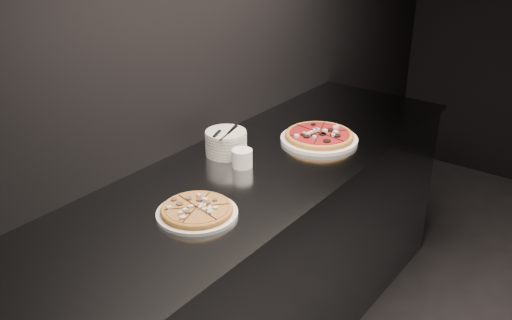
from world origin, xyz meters
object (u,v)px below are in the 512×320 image
Objects in this scene: counter at (258,257)px; cutlery at (225,132)px; plate_stack at (226,143)px; pizza_mushroom at (197,211)px; ramekin at (242,158)px; pizza_tomato at (319,136)px.

cutlery is (-0.18, 0.00, 0.57)m from counter.
plate_stack is at bearing 97.98° from cutlery.
pizza_mushroom is at bearing -61.71° from plate_stack.
ramekin is at bearing -23.79° from plate_stack.
ramekin reaches higher than counter.
cutlery is at bearing 160.25° from ramekin.
plate_stack is at bearing 118.29° from pizza_mushroom.
cutlery is (-0.25, -0.38, 0.09)m from pizza_tomato.
counter is 28.16× the size of ramekin.
plate_stack is at bearing -124.48° from pizza_tomato.
pizza_mushroom is 1.73× the size of plate_stack.
cutlery is at bearing -62.38° from plate_stack.
pizza_tomato is (-0.00, 0.84, 0.00)m from pizza_mushroom.
pizza_mushroom is at bearing -73.99° from ramekin.
counter is at bearing -100.01° from pizza_tomato.
pizza_tomato is 1.90× the size of cutlery.
ramekin is at bearing -105.33° from pizza_tomato.
pizza_mushroom is at bearing -81.44° from counter.
plate_stack is 0.15m from ramekin.
pizza_tomato is 0.45m from plate_stack.
pizza_mushroom is at bearing -89.95° from pizza_tomato.
cutlery is at bearing 179.31° from counter.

